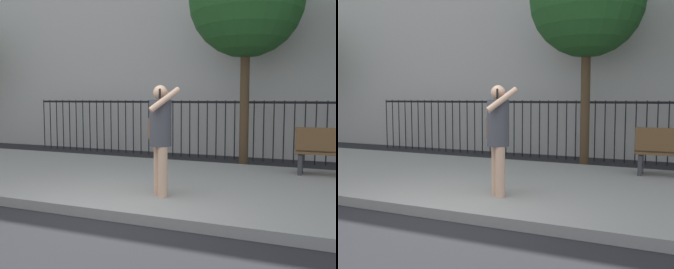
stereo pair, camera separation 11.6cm
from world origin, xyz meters
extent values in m
plane|color=black|center=(0.00, 0.00, 0.00)|extent=(60.00, 60.00, 0.00)
cube|color=gray|center=(0.00, 2.20, 0.07)|extent=(28.00, 4.40, 0.15)
cube|color=black|center=(0.00, 5.90, 1.55)|extent=(12.00, 0.04, 0.06)
cylinder|color=black|center=(-6.00, 5.90, 0.80)|extent=(0.03, 0.03, 1.60)
cylinder|color=black|center=(-5.74, 5.90, 0.80)|extent=(0.03, 0.03, 1.60)
cylinder|color=black|center=(-5.49, 5.90, 0.80)|extent=(0.03, 0.03, 1.60)
cylinder|color=black|center=(-5.23, 5.90, 0.80)|extent=(0.03, 0.03, 1.60)
cylinder|color=black|center=(-4.98, 5.90, 0.80)|extent=(0.03, 0.03, 1.60)
cylinder|color=black|center=(-4.72, 5.90, 0.80)|extent=(0.03, 0.03, 1.60)
cylinder|color=black|center=(-4.47, 5.90, 0.80)|extent=(0.03, 0.03, 1.60)
cylinder|color=black|center=(-4.21, 5.90, 0.80)|extent=(0.03, 0.03, 1.60)
cylinder|color=black|center=(-3.96, 5.90, 0.80)|extent=(0.03, 0.03, 1.60)
cylinder|color=black|center=(-3.70, 5.90, 0.80)|extent=(0.03, 0.03, 1.60)
cylinder|color=black|center=(-3.45, 5.90, 0.80)|extent=(0.03, 0.03, 1.60)
cylinder|color=black|center=(-3.19, 5.90, 0.80)|extent=(0.03, 0.03, 1.60)
cylinder|color=black|center=(-2.94, 5.90, 0.80)|extent=(0.03, 0.03, 1.60)
cylinder|color=black|center=(-2.68, 5.90, 0.80)|extent=(0.03, 0.03, 1.60)
cylinder|color=black|center=(-2.43, 5.90, 0.80)|extent=(0.03, 0.03, 1.60)
cylinder|color=black|center=(-2.17, 5.90, 0.80)|extent=(0.03, 0.03, 1.60)
cylinder|color=black|center=(-1.91, 5.90, 0.80)|extent=(0.03, 0.03, 1.60)
cylinder|color=black|center=(-1.66, 5.90, 0.80)|extent=(0.03, 0.03, 1.60)
cylinder|color=black|center=(-1.40, 5.90, 0.80)|extent=(0.03, 0.03, 1.60)
cylinder|color=black|center=(-1.15, 5.90, 0.80)|extent=(0.03, 0.03, 1.60)
cylinder|color=black|center=(-0.89, 5.90, 0.80)|extent=(0.03, 0.03, 1.60)
cylinder|color=black|center=(-0.64, 5.90, 0.80)|extent=(0.03, 0.03, 1.60)
cylinder|color=black|center=(-0.38, 5.90, 0.80)|extent=(0.03, 0.03, 1.60)
cylinder|color=black|center=(-0.13, 5.90, 0.80)|extent=(0.03, 0.03, 1.60)
cylinder|color=black|center=(0.13, 5.90, 0.80)|extent=(0.03, 0.03, 1.60)
cylinder|color=black|center=(0.38, 5.90, 0.80)|extent=(0.03, 0.03, 1.60)
cylinder|color=black|center=(0.64, 5.90, 0.80)|extent=(0.03, 0.03, 1.60)
cylinder|color=black|center=(0.89, 5.90, 0.80)|extent=(0.03, 0.03, 1.60)
cylinder|color=black|center=(1.15, 5.90, 0.80)|extent=(0.03, 0.03, 1.60)
cylinder|color=black|center=(1.40, 5.90, 0.80)|extent=(0.03, 0.03, 1.60)
cylinder|color=black|center=(1.66, 5.90, 0.80)|extent=(0.03, 0.03, 1.60)
cylinder|color=black|center=(1.91, 5.90, 0.80)|extent=(0.03, 0.03, 1.60)
cylinder|color=black|center=(2.17, 5.90, 0.80)|extent=(0.03, 0.03, 1.60)
cylinder|color=black|center=(2.43, 5.90, 0.80)|extent=(0.03, 0.03, 1.60)
cylinder|color=black|center=(2.68, 5.90, 0.80)|extent=(0.03, 0.03, 1.60)
cylinder|color=tan|center=(0.44, 0.94, 0.54)|extent=(0.15, 0.15, 0.78)
cylinder|color=tan|center=(0.30, 1.09, 0.54)|extent=(0.15, 0.15, 0.78)
cylinder|color=#3F3F47|center=(0.37, 1.01, 1.28)|extent=(0.48, 0.48, 0.71)
sphere|color=tan|center=(0.37, 1.01, 1.75)|extent=(0.22, 0.22, 0.22)
cylinder|color=tan|center=(0.51, 0.86, 1.64)|extent=(0.43, 0.40, 0.38)
cylinder|color=tan|center=(0.24, 1.16, 1.26)|extent=(0.09, 0.09, 0.54)
cube|color=black|center=(0.43, 0.86, 1.73)|extent=(0.05, 0.06, 0.15)
cube|color=brown|center=(0.20, 1.20, 1.18)|extent=(0.31, 0.31, 0.34)
cube|color=#333338|center=(2.24, 3.71, 0.35)|extent=(0.08, 0.41, 0.40)
cylinder|color=#4C3823|center=(0.80, 5.09, 1.63)|extent=(0.22, 0.22, 3.25)
camera|label=1|loc=(2.80, -4.47, 1.67)|focal=42.03mm
camera|label=2|loc=(2.91, -4.43, 1.67)|focal=42.03mm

